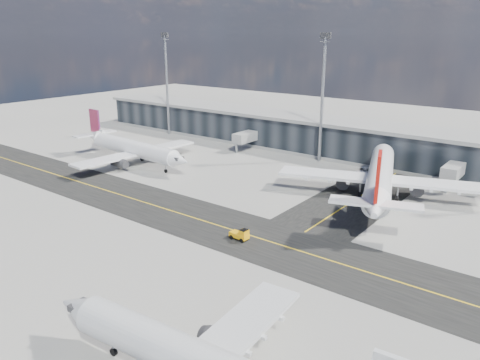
# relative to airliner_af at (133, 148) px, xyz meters

# --- Properties ---
(ground) EXTENTS (300.00, 300.00, 0.00)m
(ground) POSITION_rel_airliner_af_xyz_m (33.10, -20.03, -3.60)
(ground) COLOR gray
(ground) RESTS_ON ground
(taxiway_lanes) EXTENTS (180.00, 63.00, 0.03)m
(taxiway_lanes) POSITION_rel_airliner_af_xyz_m (37.01, -9.30, -3.59)
(taxiway_lanes) COLOR black
(taxiway_lanes) RESTS_ON ground
(terminal_concourse) EXTENTS (152.00, 19.80, 8.80)m
(terminal_concourse) POSITION_rel_airliner_af_xyz_m (33.14, 34.90, 0.49)
(terminal_concourse) COLOR black
(terminal_concourse) RESTS_ON ground
(floodlight_masts) EXTENTS (102.50, 0.70, 28.90)m
(floodlight_masts) POSITION_rel_airliner_af_xyz_m (33.10, 27.97, 12.00)
(floodlight_masts) COLOR gray
(floodlight_masts) RESTS_ON ground
(airliner_af) EXTENTS (36.84, 31.43, 10.91)m
(airliner_af) POSITION_rel_airliner_af_xyz_m (0.00, 0.00, 0.00)
(airliner_af) COLOR white
(airliner_af) RESTS_ON ground
(airliner_redtail) EXTENTS (36.64, 42.43, 12.92)m
(airliner_redtail) POSITION_rel_airliner_af_xyz_m (54.24, 10.97, 0.66)
(airliner_redtail) COLOR white
(airliner_redtail) RESTS_ON ground
(baggage_tug) EXTENTS (2.94, 1.60, 1.81)m
(baggage_tug) POSITION_rel_airliner_af_xyz_m (45.08, -18.20, -2.70)
(baggage_tug) COLOR #FDAC0D
(baggage_tug) RESTS_ON ground
(service_van) EXTENTS (2.56, 5.44, 1.51)m
(service_van) POSITION_rel_airliner_af_xyz_m (45.86, 23.97, -2.85)
(service_van) COLOR white
(service_van) RESTS_ON ground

